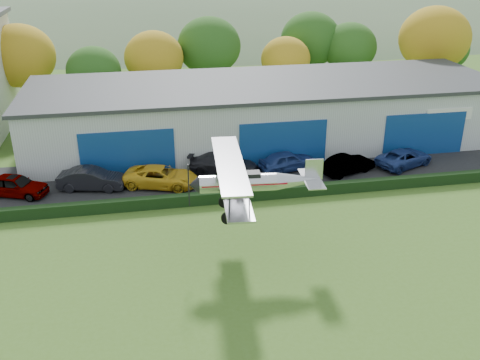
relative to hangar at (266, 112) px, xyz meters
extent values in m
cube|color=black|center=(-2.00, -6.98, -2.63)|extent=(48.00, 9.00, 0.05)
cube|color=black|center=(-2.00, -11.78, -2.26)|extent=(46.00, 0.60, 0.80)
cube|color=#B2B7BC|center=(0.00, 0.02, -0.16)|extent=(40.00, 12.00, 5.00)
cube|color=#2D3033|center=(0.00, 0.02, 2.49)|extent=(40.60, 12.60, 0.30)
cube|color=navy|center=(-12.00, -6.03, -0.86)|extent=(7.00, 0.12, 3.60)
cube|color=navy|center=(0.00, -6.03, -0.86)|extent=(7.00, 0.12, 3.60)
cube|color=navy|center=(12.00, -6.03, -0.86)|extent=(7.00, 0.12, 3.60)
cylinder|color=#3D2614|center=(-22.00, 12.02, -1.08)|extent=(0.36, 0.36, 3.15)
ellipsoid|color=#9A6F13|center=(-22.00, 12.02, 3.37)|extent=(6.84, 6.84, 6.16)
cylinder|color=#3D2614|center=(-15.00, 10.02, -1.43)|extent=(0.36, 0.36, 2.45)
ellipsoid|color=#1E4C14|center=(-15.00, 10.02, 2.03)|extent=(5.32, 5.32, 4.79)
cylinder|color=#3D2614|center=(-9.00, 12.02, -1.26)|extent=(0.36, 0.36, 2.80)
ellipsoid|color=#9A6F13|center=(-9.00, 12.02, 2.70)|extent=(6.08, 6.08, 5.47)
cylinder|color=#3D2614|center=(-3.00, 14.02, -1.08)|extent=(0.36, 0.36, 3.15)
ellipsoid|color=#1E4C14|center=(-3.00, 14.02, 3.37)|extent=(6.84, 6.84, 6.16)
cylinder|color=#3D2614|center=(5.00, 12.02, -1.43)|extent=(0.36, 0.36, 2.45)
ellipsoid|color=#9A6F13|center=(5.00, 12.02, 2.03)|extent=(5.32, 5.32, 4.79)
cylinder|color=#3D2614|center=(13.00, 14.02, -1.26)|extent=(0.36, 0.36, 2.80)
ellipsoid|color=#1E4C14|center=(13.00, 14.02, 2.70)|extent=(6.08, 6.08, 5.47)
cylinder|color=#3D2614|center=(21.00, 10.02, -0.91)|extent=(0.36, 0.36, 3.50)
ellipsoid|color=#9A6F13|center=(21.00, 10.02, 4.04)|extent=(7.60, 7.60, 6.84)
cylinder|color=#3D2614|center=(25.00, 14.02, -1.43)|extent=(0.36, 0.36, 2.45)
ellipsoid|color=#1E4C14|center=(25.00, 14.02, 2.03)|extent=(5.32, 5.32, 4.79)
cylinder|color=#3D2614|center=(9.00, 16.02, -1.08)|extent=(0.36, 0.36, 3.15)
ellipsoid|color=#1E4C14|center=(9.00, 16.02, 3.37)|extent=(6.84, 6.84, 6.16)
ellipsoid|color=#4C6642|center=(15.00, 112.02, -18.06)|extent=(320.00, 196.00, 56.00)
ellipsoid|color=#4C6642|center=(85.00, 112.02, -12.56)|extent=(240.00, 126.00, 36.00)
imported|color=gray|center=(-19.79, -8.06, -1.84)|extent=(4.86, 3.31, 1.54)
imported|color=black|center=(-14.63, -7.95, -1.83)|extent=(4.97, 2.57, 1.56)
imported|color=gold|center=(-9.71, -8.38, -1.87)|extent=(5.80, 3.99, 1.47)
imported|color=black|center=(-4.86, -6.91, -1.83)|extent=(5.75, 4.07, 1.55)
imported|color=navy|center=(0.06, -7.18, -1.84)|extent=(4.79, 2.80, 1.53)
imported|color=gray|center=(4.46, -8.60, -1.89)|extent=(4.63, 2.98, 1.44)
imported|color=navy|center=(9.37, -8.08, -1.93)|extent=(5.39, 4.00, 1.36)
cylinder|color=silver|center=(-5.89, -18.17, 1.62)|extent=(4.30, 1.35, 1.00)
cone|color=silver|center=(-2.56, -18.45, 1.62)|extent=(2.52, 1.20, 1.00)
cone|color=black|center=(-8.27, -17.97, 1.62)|extent=(0.64, 1.04, 1.00)
cube|color=#AD0817|center=(-5.56, -18.20, 1.67)|extent=(4.74, 1.41, 0.07)
cube|color=black|center=(-5.34, -18.22, 2.09)|extent=(1.39, 0.78, 0.28)
cube|color=silver|center=(-6.11, -18.15, 1.28)|extent=(2.05, 8.10, 0.11)
cube|color=silver|center=(-6.33, -18.14, 2.79)|extent=(2.20, 8.55, 0.11)
cylinder|color=black|center=(-6.85, -21.00, 2.04)|extent=(0.07, 0.07, 1.45)
cylinder|color=black|center=(-5.85, -21.08, 2.04)|extent=(0.07, 0.07, 1.45)
cylinder|color=black|center=(-6.37, -15.23, 2.04)|extent=(0.07, 0.07, 1.45)
cylinder|color=black|center=(-5.37, -15.31, 2.04)|extent=(0.07, 0.07, 1.45)
cylinder|color=black|center=(-6.37, -18.52, 2.40)|extent=(0.09, 0.24, 0.83)
cylinder|color=black|center=(-6.30, -17.75, 2.40)|extent=(0.09, 0.24, 0.83)
cylinder|color=black|center=(-6.59, -18.59, 0.67)|extent=(0.14, 0.78, 1.36)
cylinder|color=black|center=(-6.52, -17.65, 0.67)|extent=(0.14, 0.78, 1.36)
cylinder|color=black|center=(-6.55, -18.12, 0.01)|extent=(0.25, 2.11, 0.08)
cylinder|color=black|center=(-6.64, -19.11, 0.01)|extent=(0.72, 0.21, 0.71)
cylinder|color=black|center=(-6.47, -17.12, 0.01)|extent=(0.72, 0.21, 0.71)
cylinder|color=black|center=(-1.79, -18.51, 1.34)|extent=(0.41, 0.10, 0.47)
cube|color=silver|center=(-1.79, -18.51, 1.67)|extent=(1.24, 2.97, 0.07)
cube|color=silver|center=(-1.68, -18.52, 2.23)|extent=(1.00, 0.15, 1.22)
cube|color=black|center=(-8.57, -17.95, 1.62)|extent=(0.08, 0.14, 2.45)
camera|label=1|loc=(-10.91, -45.08, 13.88)|focal=40.95mm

